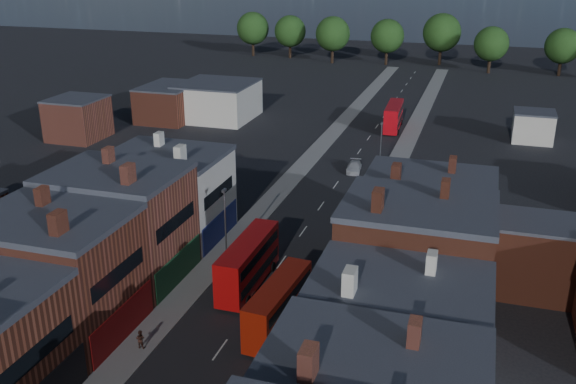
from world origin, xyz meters
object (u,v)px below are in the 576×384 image
Objects in this scene: bus_2 at (394,116)px; bus_0 at (248,262)px; bus_1 at (278,305)px; ped_3 at (308,315)px; ped_1 at (140,339)px; car_2 at (244,257)px; car_3 at (354,167)px.

bus_0 is at bearing -97.00° from bus_2.
bus_1 reaches higher than ped_3.
bus_2 is 6.75× the size of ped_1.
car_2 is 16.94m from ped_1.
bus_2 is 24.70m from car_3.
car_3 is at bearing 97.87° from bus_1.
bus_2 is 65.09m from ped_3.
bus_1 is at bearing 104.90° from ped_3.
ped_3 is at bearing -89.75° from car_3.
ped_1 is (-7.31, -47.95, 0.22)m from car_3.
bus_0 is 1.02× the size of bus_2.
bus_0 is 6.88× the size of ped_1.
ped_1 reaches higher than car_3.
car_2 is at bearing 116.12° from bus_0.
ped_3 is (2.21, 1.40, -1.41)m from bus_1.
bus_2 reaches higher than car_2.
car_3 is at bearing 86.10° from bus_0.
car_3 reaches higher than car_2.
bus_1 reaches higher than ped_1.
ped_1 reaches higher than ped_3.
bus_0 is at bearing 39.34° from ped_3.
bus_2 is 73.11m from ped_1.
car_3 is 2.99× the size of ped_1.
bus_2 is at bearing -15.04° from ped_3.
bus_2 reaches higher than ped_3.
ped_1 is at bearing -104.78° from car_3.
car_3 is at bearing -96.98° from bus_2.
car_3 is (4.88, 31.19, 0.10)m from car_2.
bus_2 is 6.88× the size of ped_3.
car_2 is 2.69× the size of ped_3.
bus_1 is 66.41m from bus_2.
bus_0 is 7.02× the size of ped_3.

